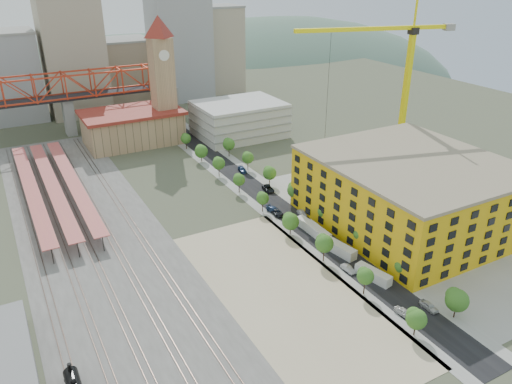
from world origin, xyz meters
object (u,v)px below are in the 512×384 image
construction_building (410,192)px  site_trailer_b (339,249)px  site_trailer_c (317,232)px  site_trailer_d (309,226)px  car_0 (404,313)px  clock_tower (162,68)px  tower_crane (398,71)px  site_trailer_a (373,275)px

construction_building → site_trailer_b: construction_building is taller
site_trailer_c → site_trailer_d: size_ratio=1.07×
site_trailer_d → car_0: size_ratio=2.04×
site_trailer_d → car_0: site_trailer_d is taller
site_trailer_b → car_0: bearing=-106.5°
construction_building → site_trailer_c: size_ratio=5.31×
clock_tower → site_trailer_c: size_ratio=5.46×
construction_building → site_trailer_d: bearing=160.1°
car_0 → site_trailer_d: bearing=76.0°
tower_crane → site_trailer_b: 67.09m
site_trailer_a → tower_crane: bearing=33.1°
construction_building → site_trailer_d: 28.84m
clock_tower → site_trailer_d: clock_tower is taller
clock_tower → site_trailer_b: bearing=-85.6°
clock_tower → tower_crane: 88.40m
site_trailer_b → site_trailer_d: size_ratio=1.07×
site_trailer_b → site_trailer_a: bearing=-99.9°
car_0 → site_trailer_b: bearing=73.8°
construction_building → car_0: size_ratio=11.55×
tower_crane → site_trailer_a: tower_crane is taller
site_trailer_a → site_trailer_c: site_trailer_c is taller
site_trailer_b → site_trailer_c: (0.00, 9.60, -0.00)m
site_trailer_c → site_trailer_b: bearing=-89.7°
site_trailer_b → site_trailer_d: site_trailer_b is taller
site_trailer_c → site_trailer_d: 3.82m
site_trailer_a → site_trailer_b: 12.63m
site_trailer_c → car_0: site_trailer_c is taller
clock_tower → car_0: (5.00, -129.73, -27.95)m
site_trailer_d → car_0: 39.27m
construction_building → site_trailer_b: bearing=-171.3°
site_trailer_d → tower_crane: bearing=21.4°
site_trailer_b → site_trailer_d: bearing=80.1°
tower_crane → site_trailer_d: tower_crane is taller
site_trailer_d → site_trailer_a: bearing=-93.3°
construction_building → site_trailer_c: 27.80m
clock_tower → site_trailer_b: clock_tower is taller
construction_building → car_0: bearing=-134.3°
construction_building → site_trailer_c: bearing=167.9°
site_trailer_a → site_trailer_d: bearing=77.7°
construction_building → site_trailer_a: 31.93m
construction_building → site_trailer_c: (-26.00, 5.60, -8.11)m
clock_tower → site_trailer_b: size_ratio=5.46×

